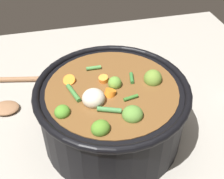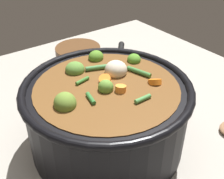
# 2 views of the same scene
# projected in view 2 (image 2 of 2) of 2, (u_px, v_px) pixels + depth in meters

# --- Properties ---
(ground_plane) EXTENTS (1.10, 1.10, 0.00)m
(ground_plane) POSITION_uv_depth(u_px,v_px,m) (107.00, 141.00, 0.62)
(ground_plane) COLOR #9E998E
(cooking_pot) EXTENTS (0.33, 0.33, 0.17)m
(cooking_pot) POSITION_uv_depth(u_px,v_px,m) (107.00, 113.00, 0.57)
(cooking_pot) COLOR black
(cooking_pot) RESTS_ON ground_plane
(small_saucepan) EXTENTS (0.20, 0.21, 0.08)m
(small_saucepan) POSITION_uv_depth(u_px,v_px,m) (80.00, 60.00, 0.84)
(small_saucepan) COLOR brown
(small_saucepan) RESTS_ON ground_plane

